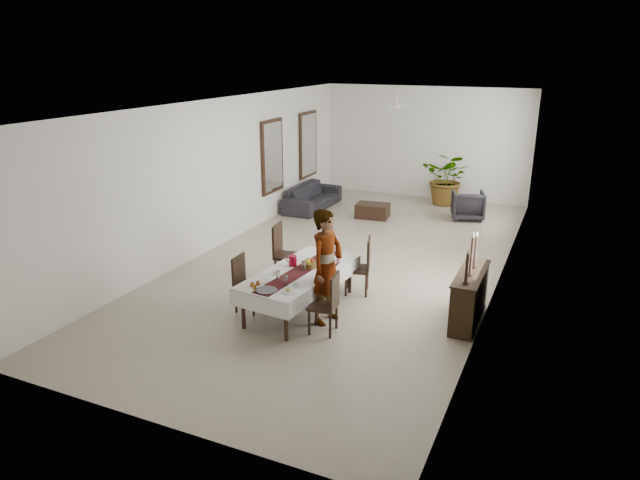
{
  "coord_description": "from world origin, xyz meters",
  "views": [
    {
      "loc": [
        4.02,
        -10.36,
        4.14
      ],
      "look_at": [
        0.21,
        -1.89,
        1.05
      ],
      "focal_mm": 32.0,
      "sensor_mm": 36.0,
      "label": 1
    }
  ],
  "objects_px": {
    "dining_table_top": "(300,273)",
    "sofa": "(313,197)",
    "woman": "(327,267)",
    "sideboard_body": "(469,298)",
    "red_pitcher": "(293,261)"
  },
  "relations": [
    {
      "from": "sideboard_body",
      "to": "sofa",
      "type": "height_order",
      "value": "sideboard_body"
    },
    {
      "from": "woman",
      "to": "sideboard_body",
      "type": "height_order",
      "value": "woman"
    },
    {
      "from": "red_pitcher",
      "to": "sofa",
      "type": "relative_size",
      "value": 0.08
    },
    {
      "from": "dining_table_top",
      "to": "sideboard_body",
      "type": "bearing_deg",
      "value": 20.45
    },
    {
      "from": "dining_table_top",
      "to": "sofa",
      "type": "height_order",
      "value": "dining_table_top"
    },
    {
      "from": "woman",
      "to": "sideboard_body",
      "type": "relative_size",
      "value": 1.36
    },
    {
      "from": "woman",
      "to": "sofa",
      "type": "height_order",
      "value": "woman"
    },
    {
      "from": "red_pitcher",
      "to": "woman",
      "type": "bearing_deg",
      "value": -25.21
    },
    {
      "from": "dining_table_top",
      "to": "red_pitcher",
      "type": "xyz_separation_m",
      "value": [
        -0.21,
        0.16,
        0.12
      ]
    },
    {
      "from": "red_pitcher",
      "to": "sofa",
      "type": "distance_m",
      "value": 6.31
    },
    {
      "from": "dining_table_top",
      "to": "woman",
      "type": "xyz_separation_m",
      "value": [
        0.57,
        -0.21,
        0.27
      ]
    },
    {
      "from": "dining_table_top",
      "to": "sideboard_body",
      "type": "height_order",
      "value": "sideboard_body"
    },
    {
      "from": "sideboard_body",
      "to": "red_pitcher",
      "type": "bearing_deg",
      "value": -169.49
    },
    {
      "from": "dining_table_top",
      "to": "sofa",
      "type": "bearing_deg",
      "value": 119.0
    },
    {
      "from": "woman",
      "to": "sideboard_body",
      "type": "bearing_deg",
      "value": -54.33
    }
  ]
}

